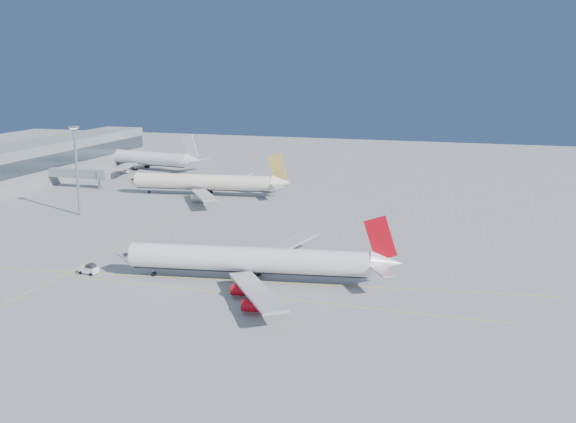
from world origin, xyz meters
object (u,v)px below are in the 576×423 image
object	(u,v)px
airliner_virgin	(255,260)
pushback_tug	(89,269)
airliner_etihad	(207,182)
light_mast	(76,163)
airliner_third	(141,158)

from	to	relation	value
airliner_virgin	pushback_tug	world-z (taller)	airliner_virgin
airliner_etihad	light_mast	world-z (taller)	light_mast
airliner_virgin	airliner_etihad	distance (m)	89.70
pushback_tug	airliner_third	bearing A→B (deg)	121.84
pushback_tug	airliner_etihad	bearing A→B (deg)	103.56
pushback_tug	airliner_virgin	bearing A→B (deg)	16.22
airliner_virgin	airliner_etihad	bearing A→B (deg)	111.58
airliner_etihad	pushback_tug	world-z (taller)	airliner_etihad
airliner_virgin	pushback_tug	bearing A→B (deg)	-179.16
airliner_etihad	airliner_third	xyz separation A→B (m)	(-48.95, 43.51, 0.29)
pushback_tug	light_mast	world-z (taller)	light_mast
airliner_third	light_mast	size ratio (longest dim) A/B	2.30
pushback_tug	light_mast	distance (m)	59.43
airliner_virgin	light_mast	xyz separation A→B (m)	(-69.14, 41.05, 10.95)
airliner_etihad	airliner_virgin	bearing A→B (deg)	-67.37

